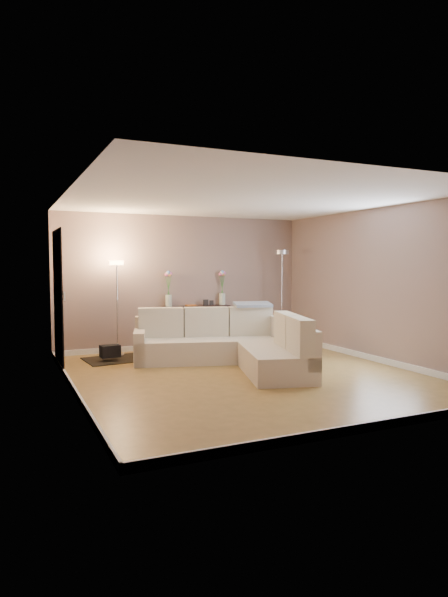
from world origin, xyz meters
name	(u,v)px	position (x,y,z in m)	size (l,w,h in m)	color
floor	(246,376)	(0.00, 0.00, -0.01)	(5.00, 5.50, 0.01)	olive
ceiling	(247,199)	(0.00, 0.00, 2.60)	(5.00, 5.50, 0.01)	white
wall_back	(183,282)	(0.00, 2.76, 1.30)	(5.00, 0.02, 2.60)	gray
wall_front	(375,301)	(0.00, -2.76, 1.30)	(5.00, 0.02, 2.60)	gray
wall_left	(70,292)	(-2.51, 0.00, 1.30)	(0.02, 5.50, 2.60)	gray
wall_right	(379,285)	(2.51, 0.00, 1.30)	(0.02, 5.50, 2.60)	gray
baseboard_back	(184,345)	(0.00, 2.73, 0.05)	(5.00, 0.03, 0.10)	white
baseboard_front	(370,427)	(0.00, -2.73, 0.05)	(5.00, 0.03, 0.10)	white
baseboard_left	(74,389)	(-2.48, 0.00, 0.05)	(0.03, 5.50, 0.10)	white
baseboard_right	(377,359)	(2.48, 0.00, 0.05)	(0.03, 5.50, 0.10)	white
doorway	(58,299)	(-2.48, 1.70, 1.10)	(0.02, 1.20, 2.20)	black
switch_plate	(64,296)	(-2.48, 0.85, 1.20)	(0.02, 0.08, 0.12)	white
sectional_sofa	(233,345)	(0.17, 0.79, 0.33)	(2.71, 3.07, 0.90)	beige
throw_blanket	(253,304)	(0.77, 1.27, 0.94)	(0.65, 0.37, 0.05)	#7F8EA4
console_table	(192,324)	(0.14, 2.66, 0.47)	(1.36, 0.38, 0.83)	black
leaning_mirror	(193,287)	(0.23, 2.83, 1.20)	(0.96, 0.06, 0.75)	black
table_decor	(197,305)	(0.23, 2.62, 0.85)	(0.57, 0.13, 0.14)	#C76623
flower_vase_left	(169,292)	(-0.34, 2.65, 1.12)	(0.15, 0.13, 0.71)	silver
flower_vase_right	(222,291)	(0.80, 2.67, 1.12)	(0.15, 0.13, 0.71)	silver
floor_lamp_lit	(117,289)	(-1.40, 2.36, 1.21)	(0.26, 0.26, 1.72)	silver
floor_lamp_unlit	(282,278)	(1.93, 2.21, 1.37)	(0.30, 0.30, 1.94)	silver
charcoal_rug	(119,359)	(-1.46, 2.02, 0.01)	(1.12, 0.84, 0.01)	black
black_bag	(110,351)	(-1.63, 1.91, 0.18)	(0.32, 0.22, 0.21)	black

